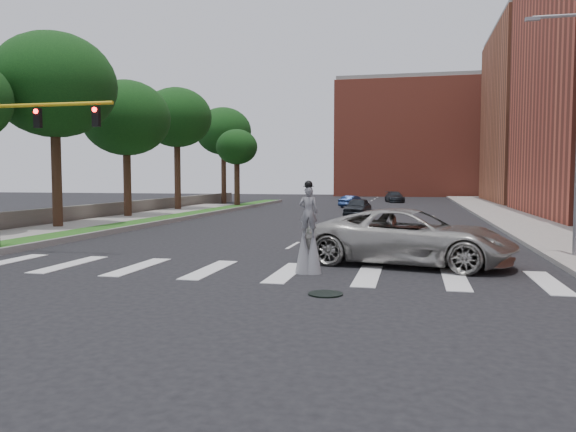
{
  "coord_description": "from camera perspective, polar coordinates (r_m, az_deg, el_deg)",
  "views": [
    {
      "loc": [
        5.17,
        -16.18,
        3.04
      ],
      "look_at": [
        0.99,
        2.55,
        1.7
      ],
      "focal_mm": 35.0,
      "sensor_mm": 36.0,
      "label": 1
    }
  ],
  "objects": [
    {
      "name": "sidewalk_right",
      "position": [
        41.93,
        22.62,
        -0.34
      ],
      "size": [
        5.0,
        90.0,
        0.18
      ],
      "primitive_type": "cube",
      "color": "gray",
      "rests_on": "ground"
    },
    {
      "name": "median_curb",
      "position": [
        39.52,
        -10.74,
        -0.28
      ],
      "size": [
        0.2,
        60.0,
        0.28
      ],
      "primitive_type": "cube",
      "color": "gray",
      "rests_on": "ground"
    },
    {
      "name": "grass_median",
      "position": [
        39.94,
        -12.12,
        -0.28
      ],
      "size": [
        2.0,
        60.0,
        0.25
      ],
      "primitive_type": "cube",
      "color": "#205418",
      "rests_on": "ground"
    },
    {
      "name": "tree_5",
      "position": [
        64.5,
        -6.58,
        8.51
      ],
      "size": [
        6.3,
        6.3,
        10.87
      ],
      "color": "#342015",
      "rests_on": "ground"
    },
    {
      "name": "traffic_signal",
      "position": [
        24.35,
        -25.49,
        6.22
      ],
      "size": [
        5.3,
        0.23,
        6.2
      ],
      "color": "black",
      "rests_on": "ground"
    },
    {
      "name": "stone_wall",
      "position": [
        44.22,
        -17.53,
        0.58
      ],
      "size": [
        0.5,
        56.0,
        1.1
      ],
      "primitive_type": "cube",
      "color": "#5D574F",
      "rests_on": "ground"
    },
    {
      "name": "car_far",
      "position": [
        68.21,
        10.77,
        1.92
      ],
      "size": [
        2.75,
        4.73,
        1.29
      ],
      "primitive_type": "imported",
      "rotation": [
        0.0,
        0.0,
        0.22
      ],
      "color": "black",
      "rests_on": "ground"
    },
    {
      "name": "building_far",
      "position": [
        72.5,
        26.3,
        9.1
      ],
      "size": [
        16.0,
        22.0,
        20.0
      ],
      "primitive_type": "cube",
      "color": "#AF5E40",
      "rests_on": "ground"
    },
    {
      "name": "car_mid",
      "position": [
        56.19,
        6.53,
        1.47
      ],
      "size": [
        2.48,
        3.76,
        1.17
      ],
      "primitive_type": "imported",
      "rotation": [
        0.0,
        0.0,
        2.76
      ],
      "color": "navy",
      "rests_on": "ground"
    },
    {
      "name": "sidewalk_left",
      "position": [
        32.88,
        -24.24,
        -1.5
      ],
      "size": [
        4.0,
        60.0,
        0.18
      ],
      "primitive_type": "cube",
      "color": "gray",
      "rests_on": "ground"
    },
    {
      "name": "manhole",
      "position": [
        14.66,
        3.82,
        -7.9
      ],
      "size": [
        0.9,
        0.9,
        0.04
      ],
      "primitive_type": "cylinder",
      "color": "black",
      "rests_on": "ground"
    },
    {
      "name": "ground_plane",
      "position": [
        17.26,
        -5.09,
        -6.17
      ],
      "size": [
        160.0,
        160.0,
        0.0
      ],
      "primitive_type": "plane",
      "color": "black",
      "rests_on": "ground"
    },
    {
      "name": "tree_4",
      "position": [
        51.34,
        -11.23,
        9.74
      ],
      "size": [
        6.19,
        6.19,
        10.92
      ],
      "color": "#342015",
      "rests_on": "ground"
    },
    {
      "name": "tree_3",
      "position": [
        43.04,
        -16.13,
        9.5
      ],
      "size": [
        6.42,
        6.42,
        10.05
      ],
      "color": "#342015",
      "rests_on": "ground"
    },
    {
      "name": "suv_crossing",
      "position": [
        19.81,
        12.35,
        -2.09
      ],
      "size": [
        7.52,
        4.61,
        1.94
      ],
      "primitive_type": "imported",
      "rotation": [
        0.0,
        0.0,
        1.36
      ],
      "color": "#A3A19A",
      "rests_on": "ground"
    },
    {
      "name": "tree_2",
      "position": [
        35.51,
        -22.67,
        12.13
      ],
      "size": [
        7.02,
        7.02,
        11.27
      ],
      "color": "#342015",
      "rests_on": "ground"
    },
    {
      "name": "building_backdrop",
      "position": [
        94.37,
        13.18,
        7.52
      ],
      "size": [
        26.0,
        14.0,
        18.0
      ],
      "primitive_type": "cube",
      "color": "#B34C38",
      "rests_on": "ground"
    },
    {
      "name": "car_near",
      "position": [
        42.61,
        7.09,
        0.85
      ],
      "size": [
        2.02,
        4.38,
        1.45
      ],
      "primitive_type": "imported",
      "rotation": [
        0.0,
        0.0,
        -0.07
      ],
      "color": "black",
      "rests_on": "ground"
    },
    {
      "name": "stilt_performer",
      "position": [
        17.63,
        2.09,
        -2.25
      ],
      "size": [
        0.84,
        0.55,
        2.93
      ],
      "rotation": [
        0.0,
        0.0,
        3.23
      ],
      "color": "#342015",
      "rests_on": "ground"
    },
    {
      "name": "tree_6",
      "position": [
        56.13,
        -5.23,
        6.91
      ],
      "size": [
        4.1,
        4.1,
        7.74
      ],
      "color": "#342015",
      "rests_on": "ground"
    }
  ]
}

